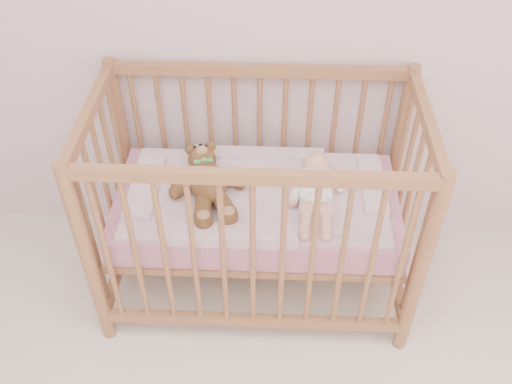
# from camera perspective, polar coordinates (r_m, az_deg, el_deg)

# --- Properties ---
(crib) EXTENTS (1.36, 0.76, 1.00)m
(crib) POSITION_cam_1_polar(r_m,az_deg,el_deg) (2.49, 0.05, -1.28)
(crib) COLOR #9A6541
(crib) RESTS_ON floor
(mattress) EXTENTS (1.22, 0.62, 0.13)m
(mattress) POSITION_cam_1_polar(r_m,az_deg,el_deg) (2.50, 0.05, -1.53)
(mattress) COLOR pink
(mattress) RESTS_ON crib
(blanket) EXTENTS (1.10, 0.58, 0.06)m
(blanket) POSITION_cam_1_polar(r_m,az_deg,el_deg) (2.45, 0.05, -0.26)
(blanket) COLOR pink
(blanket) RESTS_ON mattress
(baby) EXTENTS (0.26, 0.52, 0.12)m
(baby) POSITION_cam_1_polar(r_m,az_deg,el_deg) (2.39, 6.01, 0.58)
(baby) COLOR white
(baby) RESTS_ON blanket
(teddy_bear) EXTENTS (0.47, 0.57, 0.14)m
(teddy_bear) POSITION_cam_1_polar(r_m,az_deg,el_deg) (2.39, -4.83, 1.06)
(teddy_bear) COLOR brown
(teddy_bear) RESTS_ON blanket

